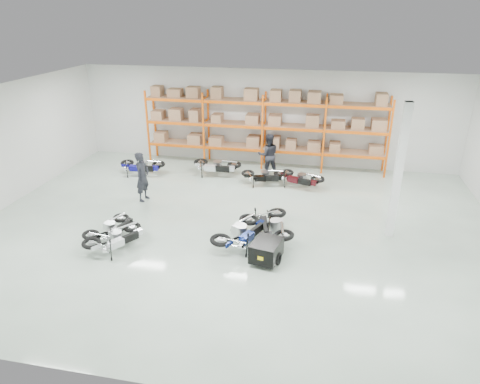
% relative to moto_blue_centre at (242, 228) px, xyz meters
% --- Properties ---
extents(room, '(18.00, 18.00, 18.00)m').
position_rel_moto_blue_centre_xyz_m(room, '(-0.47, 1.15, 1.65)').
color(room, silver).
rests_on(room, ground).
extents(pallet_rack, '(11.28, 0.98, 3.62)m').
position_rel_moto_blue_centre_xyz_m(pallet_rack, '(-0.47, 7.60, 1.65)').
color(pallet_rack, '#E95A0C').
rests_on(pallet_rack, ground).
extents(structural_column, '(0.25, 0.25, 4.50)m').
position_rel_moto_blue_centre_xyz_m(structural_column, '(4.73, 1.65, 1.65)').
color(structural_column, white).
rests_on(structural_column, ground).
extents(moto_blue_centre, '(1.64, 2.20, 1.28)m').
position_rel_moto_blue_centre_xyz_m(moto_blue_centre, '(0.00, 0.00, 0.00)').
color(moto_blue_centre, '#061245').
rests_on(moto_blue_centre, ground).
extents(moto_silver_left, '(1.65, 1.93, 1.12)m').
position_rel_moto_blue_centre_xyz_m(moto_silver_left, '(-3.82, -1.05, -0.07)').
color(moto_silver_left, silver).
rests_on(moto_silver_left, ground).
extents(moto_black_far_left, '(1.26, 1.79, 1.05)m').
position_rel_moto_blue_centre_xyz_m(moto_black_far_left, '(-4.31, -0.43, -0.11)').
color(moto_black_far_left, black).
rests_on(moto_black_far_left, ground).
extents(moto_touring_right, '(1.40, 2.08, 1.23)m').
position_rel_moto_blue_centre_xyz_m(moto_touring_right, '(0.92, 0.75, -0.02)').
color(moto_touring_right, black).
rests_on(moto_touring_right, ground).
extents(trailer, '(0.97, 1.71, 0.70)m').
position_rel_moto_blue_centre_xyz_m(trailer, '(0.92, -0.85, -0.20)').
color(trailer, black).
rests_on(trailer, ground).
extents(moto_back_a, '(1.85, 1.01, 1.17)m').
position_rel_moto_blue_centre_xyz_m(moto_back_a, '(-5.74, 5.33, -0.05)').
color(moto_back_a, navy).
rests_on(moto_back_a, ground).
extents(moto_back_b, '(1.92, 0.98, 1.24)m').
position_rel_moto_blue_centre_xyz_m(moto_back_b, '(-2.37, 5.95, -0.02)').
color(moto_back_b, silver).
rests_on(moto_back_b, ground).
extents(moto_back_c, '(1.81, 1.12, 1.09)m').
position_rel_moto_blue_centre_xyz_m(moto_back_c, '(-0.06, 5.27, -0.09)').
color(moto_back_c, black).
rests_on(moto_back_c, ground).
extents(moto_back_d, '(1.92, 1.42, 1.12)m').
position_rel_moto_blue_centre_xyz_m(moto_back_d, '(1.46, 5.28, -0.08)').
color(moto_back_d, '#3E0C12').
rests_on(moto_back_d, ground).
extents(person_left, '(0.58, 0.78, 1.97)m').
position_rel_moto_blue_centre_xyz_m(person_left, '(-4.51, 2.72, 0.38)').
color(person_left, black).
rests_on(person_left, ground).
extents(person_back, '(1.11, 0.97, 1.95)m').
position_rel_moto_blue_centre_xyz_m(person_back, '(-0.05, 6.40, 0.37)').
color(person_back, black).
rests_on(person_back, ground).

